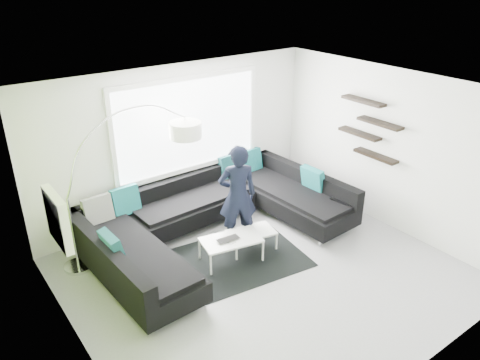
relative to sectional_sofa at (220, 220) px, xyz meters
name	(u,v)px	position (x,y,z in m)	size (l,w,h in m)	color
ground	(265,274)	(0.02, -1.17, -0.41)	(5.50, 5.50, 0.00)	gray
room_shell	(260,160)	(0.06, -0.97, 1.40)	(5.54, 5.04, 2.82)	white
sectional_sofa	(220,220)	(0.00, 0.00, 0.00)	(4.40, 2.86, 0.92)	black
rug	(235,259)	(-0.12, -0.60, -0.40)	(2.14, 1.56, 0.01)	black
coffee_table	(241,244)	(0.05, -0.54, -0.21)	(1.20, 0.70, 0.39)	silver
arc_lamp	(67,199)	(-2.21, 0.68, 0.80)	(2.26, 0.76, 2.42)	silver
side_table	(344,211)	(2.11, -0.86, -0.13)	(0.39, 0.39, 0.54)	black
person	(238,195)	(0.25, -0.17, 0.47)	(0.75, 0.64, 1.74)	black
laptop	(230,241)	(-0.24, -0.62, 0.00)	(0.38, 0.27, 0.03)	black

